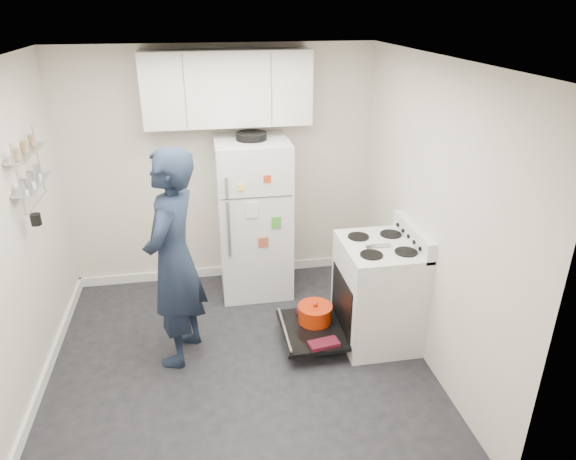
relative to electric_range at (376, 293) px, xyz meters
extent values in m
cube|color=black|center=(-1.26, -0.15, -0.47)|extent=(3.20, 3.20, 0.01)
cube|color=white|center=(-1.26, -0.15, 2.03)|extent=(3.20, 3.20, 0.01)
cube|color=beige|center=(-1.26, 1.45, 0.78)|extent=(3.20, 0.01, 2.50)
cube|color=beige|center=(-1.26, -1.75, 0.78)|extent=(3.20, 0.01, 2.50)
cube|color=beige|center=(-2.86, -0.15, 0.78)|extent=(0.01, 3.20, 2.50)
cube|color=beige|center=(0.34, -0.15, 0.78)|extent=(0.01, 3.20, 2.50)
cube|color=white|center=(-2.85, -0.15, -0.42)|extent=(0.03, 3.20, 0.10)
cube|color=white|center=(-1.26, 1.44, -0.42)|extent=(3.20, 0.03, 0.10)
cube|color=silver|center=(0.01, 0.00, -0.01)|extent=(0.65, 0.76, 0.92)
cube|color=black|center=(-0.06, 0.00, -0.07)|extent=(0.53, 0.60, 0.52)
cube|color=orange|center=(0.21, 0.00, -0.07)|extent=(0.02, 0.56, 0.46)
cylinder|color=black|center=(-0.01, 0.00, -0.25)|extent=(0.34, 0.34, 0.02)
cube|color=silver|center=(0.30, 0.00, 0.54)|extent=(0.08, 0.76, 0.18)
cube|color=silver|center=(0.01, 0.00, 0.47)|extent=(0.65, 0.76, 0.03)
cube|color=#B2B2B7|center=(-0.04, -0.05, 0.50)|extent=(0.22, 0.03, 0.01)
cube|color=black|center=(-0.59, 0.00, -0.32)|extent=(0.55, 0.70, 0.03)
cylinder|color=#B2B2B7|center=(-0.83, 0.00, -0.29)|extent=(0.02, 0.66, 0.02)
cylinder|color=#B72707|center=(-0.53, 0.11, -0.23)|extent=(0.31, 0.31, 0.14)
cylinder|color=#B72707|center=(-0.53, 0.11, -0.15)|extent=(0.32, 0.32, 0.02)
sphere|color=#B72707|center=(-0.53, 0.11, -0.13)|extent=(0.04, 0.04, 0.04)
cube|color=maroon|center=(-0.54, -0.26, -0.29)|extent=(0.28, 0.17, 0.04)
cube|color=maroon|center=(-0.54, 0.24, -0.29)|extent=(0.28, 0.18, 0.04)
cube|color=silver|center=(-0.97, 1.10, 0.35)|extent=(0.72, 0.70, 1.64)
cube|color=#4C4C4C|center=(-0.97, 0.75, 0.70)|extent=(0.68, 0.01, 0.01)
cube|color=#B2B2B7|center=(-1.25, 0.73, 0.82)|extent=(0.03, 0.03, 0.20)
cube|color=#B2B2B7|center=(-1.25, 0.73, 0.40)|extent=(0.03, 0.03, 0.55)
cylinder|color=black|center=(-0.97, 1.10, 1.20)|extent=(0.30, 0.30, 0.07)
cube|color=silver|center=(-1.02, 0.74, 0.58)|extent=(0.12, 0.01, 0.16)
cube|color=red|center=(-0.87, 0.74, 0.88)|extent=(0.07, 0.01, 0.07)
cube|color=green|center=(-0.79, 0.74, 0.43)|extent=(0.09, 0.01, 0.12)
cube|color=#A94830|center=(-0.92, 0.74, 0.23)|extent=(0.10, 0.01, 0.10)
cube|color=yellow|center=(-1.12, 0.74, 0.81)|extent=(0.06, 0.01, 0.06)
cube|color=silver|center=(-1.16, 1.28, 1.63)|extent=(1.60, 0.33, 0.70)
cube|color=#B2B2B7|center=(-2.78, 0.35, 1.33)|extent=(0.14, 0.60, 0.02)
cube|color=#B2B2B7|center=(-2.78, 0.35, 1.08)|extent=(0.14, 0.60, 0.02)
cylinder|color=black|center=(-2.75, 0.17, 0.85)|extent=(0.08, 0.08, 0.09)
imported|color=#172134|center=(-1.74, 0.05, 0.47)|extent=(0.66, 0.80, 1.87)
camera|label=1|loc=(-1.47, -3.76, 2.40)|focal=32.00mm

